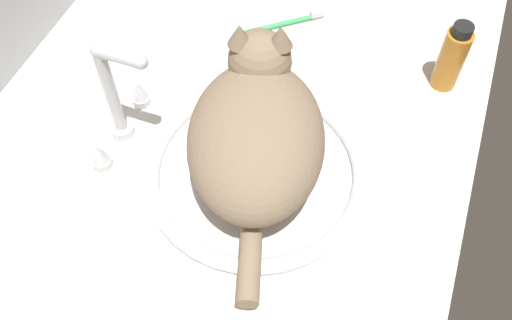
{
  "coord_description": "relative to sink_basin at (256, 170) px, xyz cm",
  "views": [
    {
      "loc": [
        -50.86,
        -25.24,
        81.27
      ],
      "look_at": [
        -3.52,
        -7.76,
        7.0
      ],
      "focal_mm": 40.57,
      "sensor_mm": 36.0,
      "label": 1
    }
  ],
  "objects": [
    {
      "name": "countertop",
      "position": [
        3.52,
        7.76,
        -2.6
      ],
      "size": [
        119.4,
        81.68,
        3.0
      ],
      "primitive_type": "cube",
      "color": "silver",
      "rests_on": "ground"
    },
    {
      "name": "sink_basin",
      "position": [
        0.0,
        0.0,
        0.0
      ],
      "size": [
        35.81,
        35.81,
        2.51
      ],
      "color": "white",
      "rests_on": "countertop"
    },
    {
      "name": "faucet",
      "position": [
        -0.0,
        23.27,
        6.91
      ],
      "size": [
        17.19,
        9.9,
        20.58
      ],
      "color": "silver",
      "rests_on": "countertop"
    },
    {
      "name": "cat",
      "position": [
        1.66,
        0.52,
        8.85
      ],
      "size": [
        39.47,
        28.02,
        18.61
      ],
      "color": "#8C755B",
      "rests_on": "sink_basin"
    },
    {
      "name": "amber_bottle",
      "position": [
        29.91,
        -24.68,
        5.36
      ],
      "size": [
        4.52,
        4.52,
        13.65
      ],
      "color": "#C67A23",
      "rests_on": "countertop"
    },
    {
      "name": "toothbrush",
      "position": [
        33.87,
        7.17,
        -0.49
      ],
      "size": [
        12.27,
        14.9,
        1.7
      ],
      "color": "#3FB266",
      "rests_on": "countertop"
    }
  ]
}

